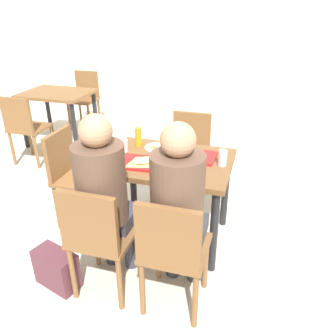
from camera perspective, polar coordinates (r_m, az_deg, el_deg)
ground_plane at (r=3.03m, az=-0.00°, el=-11.33°), size 10.00×10.00×0.02m
back_wall at (r=5.55m, az=10.07°, el=21.52°), size 10.00×0.10×2.80m
main_table at (r=2.69m, az=-0.00°, el=-0.77°), size 0.99×0.73×0.73m
chair_near_left at (r=2.25m, az=-11.71°, el=-10.89°), size 0.40×0.40×0.86m
chair_near_right at (r=2.09m, az=0.71°, el=-13.44°), size 0.40×0.40×0.86m
chair_far_side at (r=3.39m, az=3.57°, el=3.14°), size 0.40×0.40×0.86m
chair_left_end at (r=3.08m, az=-15.85°, el=-0.45°), size 0.40×0.40×0.86m
person_in_red at (r=2.21m, az=-10.65°, el=-3.72°), size 0.32×0.42×1.27m
person_in_brown_jacket at (r=2.06m, az=1.81°, el=-5.74°), size 0.32×0.42×1.27m
tray_red_near at (r=2.58m, az=-4.48°, el=0.87°), size 0.38×0.28×0.02m
tray_red_far at (r=2.70m, az=4.18°, el=2.07°), size 0.37×0.28×0.02m
paper_plate_center at (r=2.85m, az=-1.71°, el=3.48°), size 0.22×0.22×0.01m
paper_plate_near_edge at (r=2.43m, az=2.01°, el=-0.84°), size 0.22×0.22×0.01m
pizza_slice_a at (r=2.57m, az=-4.15°, el=1.17°), size 0.28×0.28×0.02m
pizza_slice_b at (r=2.68m, az=3.60°, el=2.31°), size 0.13×0.20×0.02m
pizza_slice_c at (r=2.85m, az=-1.48°, el=3.71°), size 0.21×0.18×0.02m
plastic_cup_a at (r=2.90m, az=1.27°, el=4.86°), size 0.07×0.07×0.10m
plastic_cup_b at (r=2.35m, az=-1.56°, el=-0.63°), size 0.07×0.07×0.10m
plastic_cup_c at (r=2.79m, az=-7.47°, el=3.75°), size 0.07×0.07×0.10m
soda_can at (r=2.56m, az=9.16°, el=1.68°), size 0.07×0.07×0.12m
condiment_bottle at (r=2.88m, az=-5.01°, el=5.24°), size 0.06×0.06×0.16m
foil_bundle at (r=2.74m, az=-8.54°, el=3.24°), size 0.10×0.10×0.10m
handbag at (r=2.62m, az=-18.20°, el=-15.79°), size 0.35×0.24×0.28m
background_table at (r=4.94m, az=-18.02°, el=10.66°), size 0.90×0.70×0.73m
background_chair_near at (r=4.41m, az=-22.97°, el=6.64°), size 0.40×0.40×0.86m
background_chair_far at (r=5.56m, az=-13.75°, el=11.80°), size 0.40×0.40×0.86m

